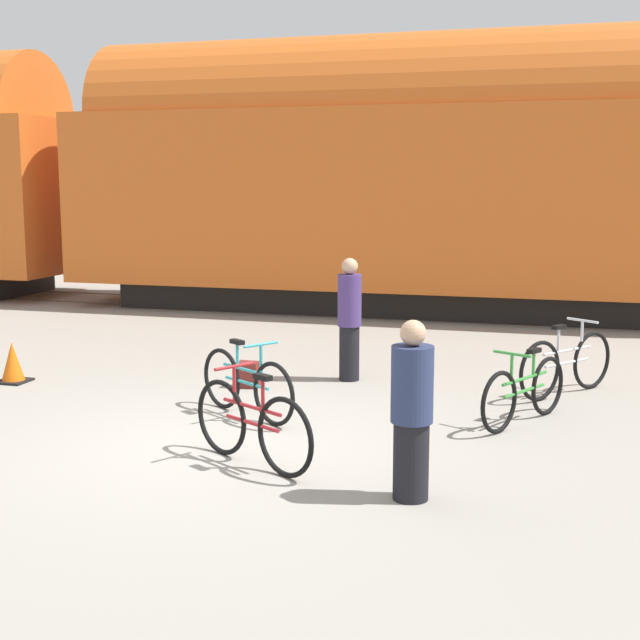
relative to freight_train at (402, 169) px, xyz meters
name	(u,v)px	position (x,y,z in m)	size (l,w,h in m)	color
ground_plane	(217,446)	(0.00, -9.86, -2.91)	(80.00, 80.00, 0.00)	gray
freight_train	(402,169)	(0.00, 0.00, 0.00)	(43.28, 3.17, 5.57)	black
rail_near	(393,315)	(0.00, -0.72, -2.91)	(55.28, 0.07, 0.01)	#4C4238
rail_far	(406,306)	(0.00, 0.72, -2.91)	(55.28, 0.07, 0.01)	#4C4238
bicycle_teal	(247,384)	(-0.10, -8.70, -2.53)	(1.48, 1.00, 0.90)	black
bicycle_green	(524,392)	(2.98, -8.13, -2.55)	(0.83, 1.57, 0.85)	black
bicycle_silver	(567,364)	(3.41, -6.60, -2.51)	(1.11, 1.50, 0.94)	black
bicycle_maroon	(252,425)	(0.57, -10.35, -2.51)	(1.50, 0.91, 0.94)	black
person_in_navy	(412,412)	(2.19, -10.83, -2.14)	(0.36, 0.36, 1.55)	black
person_in_purple	(349,319)	(0.57, -6.55, -2.07)	(0.32, 0.32, 1.67)	black
backpack	(248,375)	(-0.60, -7.33, -2.74)	(0.28, 0.20, 0.34)	maroon
traffic_cone	(13,364)	(-3.75, -7.93, -2.66)	(0.40, 0.40, 0.55)	black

